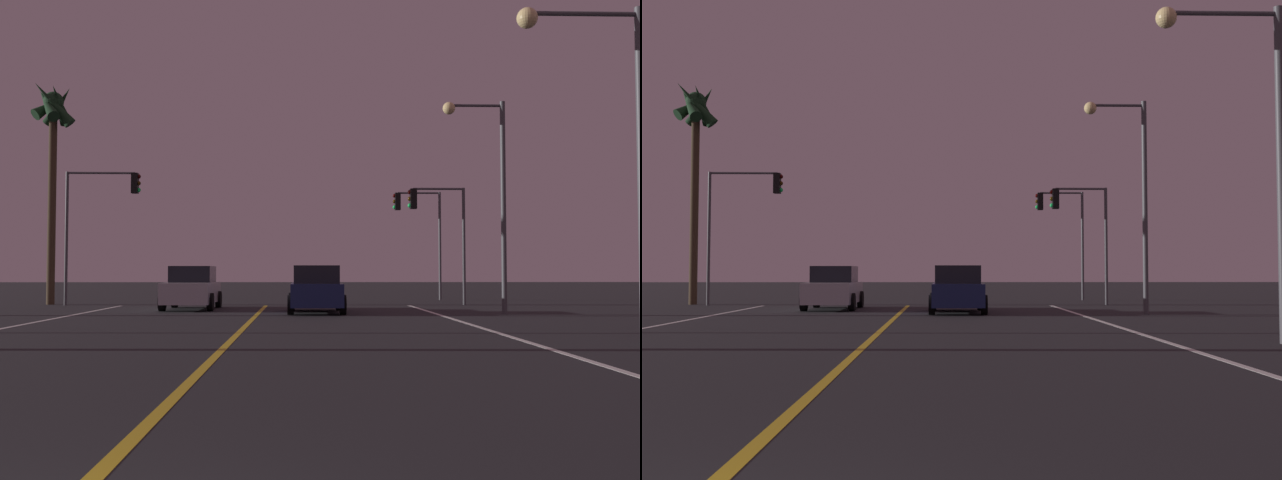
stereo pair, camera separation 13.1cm
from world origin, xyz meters
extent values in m
cube|color=silver|center=(6.26, 11.27, 0.00)|extent=(0.16, 34.53, 0.01)
cube|color=gold|center=(0.00, 11.27, 0.00)|extent=(0.16, 34.53, 0.01)
cylinder|color=black|center=(-1.88, 24.24, 0.34)|extent=(0.22, 0.68, 0.68)
cylinder|color=black|center=(-3.68, 24.24, 0.34)|extent=(0.22, 0.68, 0.68)
cylinder|color=black|center=(-1.88, 26.94, 0.34)|extent=(0.22, 0.68, 0.68)
cylinder|color=black|center=(-3.68, 26.94, 0.34)|extent=(0.22, 0.68, 0.68)
cube|color=#B7BABF|center=(-2.78, 25.59, 0.66)|extent=(1.80, 4.30, 0.80)
cube|color=black|center=(-2.78, 25.84, 1.38)|extent=(1.60, 2.10, 0.64)
cube|color=red|center=(-2.18, 27.69, 0.76)|extent=(0.24, 0.08, 0.16)
cube|color=red|center=(-3.38, 27.69, 0.76)|extent=(0.24, 0.08, 0.16)
cylinder|color=black|center=(1.16, 24.60, 0.34)|extent=(0.22, 0.68, 0.68)
cylinder|color=black|center=(2.96, 24.60, 0.34)|extent=(0.22, 0.68, 0.68)
cylinder|color=black|center=(1.16, 21.90, 0.34)|extent=(0.22, 0.68, 0.68)
cylinder|color=black|center=(2.96, 21.90, 0.34)|extent=(0.22, 0.68, 0.68)
cube|color=navy|center=(2.06, 23.25, 0.66)|extent=(1.80, 4.30, 0.80)
cube|color=black|center=(2.06, 23.00, 1.38)|extent=(1.60, 2.10, 0.64)
cube|color=red|center=(1.46, 21.15, 0.76)|extent=(0.24, 0.08, 0.16)
cube|color=red|center=(2.66, 21.15, 0.76)|extent=(0.24, 0.08, 0.16)
cylinder|color=#4C4C51|center=(8.82, 29.03, 2.62)|extent=(0.14, 0.14, 5.24)
cylinder|color=#4C4C51|center=(7.69, 29.03, 5.19)|extent=(2.26, 0.10, 0.10)
cube|color=black|center=(6.56, 29.03, 4.74)|extent=(0.28, 0.36, 0.90)
sphere|color=#3A0605|center=(6.40, 29.03, 5.04)|extent=(0.20, 0.20, 0.20)
sphere|color=#3C2706|center=(6.40, 29.03, 4.74)|extent=(0.20, 0.20, 0.20)
sphere|color=#19E059|center=(6.40, 29.03, 4.44)|extent=(0.20, 0.20, 0.20)
cylinder|color=#4C4C51|center=(-8.82, 29.03, 2.95)|extent=(0.14, 0.14, 5.90)
cylinder|color=#4C4C51|center=(-7.33, 29.03, 5.85)|extent=(2.97, 0.10, 0.10)
cube|color=black|center=(-5.84, 29.03, 5.40)|extent=(0.28, 0.36, 0.90)
sphere|color=#3A0605|center=(-5.68, 29.03, 5.70)|extent=(0.20, 0.20, 0.20)
sphere|color=#3C2706|center=(-5.68, 29.03, 5.40)|extent=(0.20, 0.20, 0.20)
sphere|color=#19E059|center=(-5.68, 29.03, 5.10)|extent=(0.20, 0.20, 0.20)
cylinder|color=#4C4C51|center=(8.82, 34.53, 2.83)|extent=(0.14, 0.14, 5.66)
cylinder|color=#4C4C51|center=(7.71, 34.53, 5.61)|extent=(2.21, 0.10, 0.10)
cube|color=black|center=(6.61, 34.53, 5.16)|extent=(0.28, 0.36, 0.90)
sphere|color=#3A0605|center=(6.45, 34.53, 5.46)|extent=(0.20, 0.20, 0.20)
sphere|color=#3C2706|center=(6.45, 34.53, 5.16)|extent=(0.20, 0.20, 0.20)
sphere|color=#19E059|center=(6.45, 34.53, 4.86)|extent=(0.20, 0.20, 0.20)
cylinder|color=#4C4C51|center=(7.39, 11.73, 6.87)|extent=(2.36, 0.10, 0.10)
sphere|color=#F9D88C|center=(6.21, 11.73, 6.77)|extent=(0.44, 0.44, 0.44)
cylinder|color=#4C4C51|center=(8.57, 21.85, 3.72)|extent=(0.18, 0.18, 7.44)
cylinder|color=#4C4C51|center=(7.62, 21.85, 7.29)|extent=(1.88, 0.10, 0.10)
sphere|color=#F9D88C|center=(6.68, 21.85, 7.19)|extent=(0.44, 0.44, 0.44)
cylinder|color=#473826|center=(-9.77, 29.89, 4.49)|extent=(0.36, 0.36, 8.99)
sphere|color=#19381E|center=(-9.77, 29.89, 9.24)|extent=(0.90, 0.90, 0.90)
cone|color=#19381E|center=(-9.48, 29.84, 9.09)|extent=(0.85, 1.76, 1.83)
cone|color=#19381E|center=(-9.61, 30.14, 9.09)|extent=(1.82, 1.42, 1.86)
cone|color=#19381E|center=(-9.98, 30.10, 9.09)|extent=(1.64, 1.64, 1.50)
cone|color=#19381E|center=(-10.00, 29.70, 9.09)|extent=(1.73, 1.90, 1.85)
cone|color=#19381E|center=(-9.71, 29.60, 9.09)|extent=(2.05, 0.97, 2.15)
camera|label=1|loc=(1.47, -2.89, 1.48)|focal=40.37mm
camera|label=2|loc=(1.60, -2.89, 1.48)|focal=40.37mm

